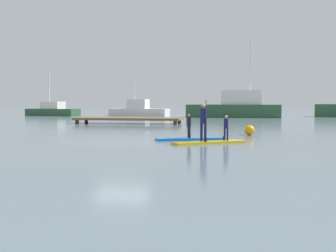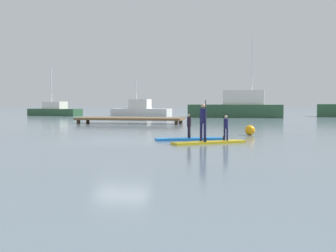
{
  "view_description": "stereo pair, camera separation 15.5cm",
  "coord_description": "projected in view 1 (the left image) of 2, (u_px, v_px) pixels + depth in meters",
  "views": [
    {
      "loc": [
        5.72,
        -20.11,
        1.86
      ],
      "look_at": [
        1.88,
        1.37,
        0.64
      ],
      "focal_mm": 49.62,
      "sensor_mm": 36.0,
      "label": 1
    },
    {
      "loc": [
        5.87,
        -20.08,
        1.86
      ],
      "look_at": [
        1.88,
        1.37,
        0.64
      ],
      "focal_mm": 49.62,
      "sensor_mm": 36.0,
      "label": 2
    }
  ],
  "objects": [
    {
      "name": "floating_dock",
      "position": [
        129.0,
        119.0,
        36.73
      ],
      "size": [
        8.42,
        2.7,
        0.48
      ],
      "color": "brown",
      "rests_on": "ground"
    },
    {
      "name": "ground_plane",
      "position": [
        122.0,
        141.0,
        20.87
      ],
      "size": [
        240.0,
        240.0,
        0.0
      ],
      "primitive_type": "plane",
      "color": "slate"
    },
    {
      "name": "paddler_adult",
      "position": [
        203.0,
        120.0,
        19.7
      ],
      "size": [
        0.4,
        0.44,
        1.76
      ],
      "color": "#19194C",
      "rests_on": "paddleboard_far"
    },
    {
      "name": "fishing_boat_white_large",
      "position": [
        236.0,
        107.0,
        49.64
      ],
      "size": [
        10.05,
        2.74,
        8.44
      ],
      "color": "#2D5638",
      "rests_on": "ground"
    },
    {
      "name": "paddler_child_front",
      "position": [
        226.0,
        126.0,
        20.2
      ],
      "size": [
        0.28,
        0.34,
        1.24
      ],
      "color": "#19194C",
      "rests_on": "paddleboard_far"
    },
    {
      "name": "mooring_buoy_near",
      "position": [
        249.0,
        130.0,
        24.62
      ],
      "size": [
        0.54,
        0.54,
        0.54
      ],
      "primitive_type": "sphere",
      "color": "orange",
      "rests_on": "ground"
    },
    {
      "name": "fishing_boat_green_midground",
      "position": [
        53.0,
        110.0,
        55.0
      ],
      "size": [
        6.87,
        3.41,
        5.6
      ],
      "color": "#2D5638",
      "rests_on": "ground"
    },
    {
      "name": "paddler_child_solo",
      "position": [
        189.0,
        124.0,
        21.59
      ],
      "size": [
        0.26,
        0.37,
        1.21
      ],
      "color": "black",
      "rests_on": "paddleboard_near"
    },
    {
      "name": "trawler_grey_distant",
      "position": [
        139.0,
        110.0,
        54.53
      ],
      "size": [
        7.25,
        3.01,
        4.52
      ],
      "color": "silver",
      "rests_on": "ground"
    },
    {
      "name": "paddleboard_far",
      "position": [
        210.0,
        142.0,
        19.89
      ],
      "size": [
        3.11,
        2.4,
        0.1
      ],
      "color": "gold",
      "rests_on": "ground"
    },
    {
      "name": "paddleboard_near",
      "position": [
        189.0,
        139.0,
        21.64
      ],
      "size": [
        3.15,
        1.78,
        0.1
      ],
      "color": "blue",
      "rests_on": "ground"
    }
  ]
}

